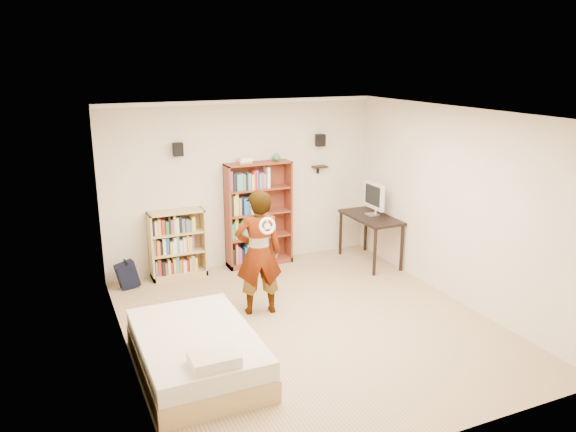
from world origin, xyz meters
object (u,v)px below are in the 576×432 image
(computer_desk, at_px, (370,239))
(daybed, at_px, (196,347))
(tall_bookshelf, at_px, (259,214))
(low_bookshelf, at_px, (178,244))
(person, at_px, (259,253))

(computer_desk, relative_size, daybed, 0.63)
(tall_bookshelf, height_order, computer_desk, tall_bookshelf)
(tall_bookshelf, height_order, low_bookshelf, tall_bookshelf)
(daybed, xyz_separation_m, person, (1.16, 1.10, 0.57))
(low_bookshelf, height_order, daybed, low_bookshelf)
(low_bookshelf, distance_m, person, 1.88)
(daybed, relative_size, person, 1.11)
(computer_desk, xyz_separation_m, person, (-2.39, -1.05, 0.45))
(tall_bookshelf, xyz_separation_m, person, (-0.67, -1.72, -0.01))
(tall_bookshelf, relative_size, computer_desk, 1.45)
(daybed, distance_m, person, 1.70)
(low_bookshelf, xyz_separation_m, person, (0.69, -1.72, 0.32))
(computer_desk, bearing_deg, low_bookshelf, 167.75)
(tall_bookshelf, distance_m, computer_desk, 1.91)
(computer_desk, distance_m, daybed, 4.15)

